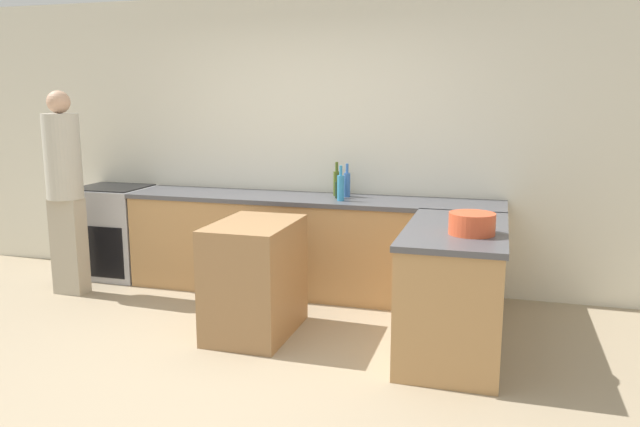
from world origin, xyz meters
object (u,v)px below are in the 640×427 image
at_px(water_bottle_blue, 347,184).
at_px(island_table, 255,278).
at_px(wine_bottle_dark, 338,189).
at_px(dish_soap_bottle, 341,187).
at_px(person_by_range, 65,184).
at_px(range_oven, 115,231).
at_px(olive_oil_bottle, 337,182).
at_px(mixing_bowl, 472,224).

bearing_deg(water_bottle_blue, island_table, -109.80).
distance_m(island_table, wine_bottle_dark, 1.26).
bearing_deg(wine_bottle_dark, dish_soap_bottle, -67.21).
bearing_deg(wine_bottle_dark, island_table, -108.77).
height_order(dish_soap_bottle, person_by_range, person_by_range).
distance_m(range_oven, wine_bottle_dark, 2.37).
bearing_deg(person_by_range, island_table, -12.45).
relative_size(range_oven, wine_bottle_dark, 4.46).
xyz_separation_m(range_oven, person_by_range, (-0.04, -0.63, 0.56)).
bearing_deg(island_table, person_by_range, 167.55).
xyz_separation_m(island_table, dish_soap_bottle, (0.42, 0.95, 0.58)).
bearing_deg(water_bottle_blue, dish_soap_bottle, -89.96).
relative_size(island_table, person_by_range, 0.47).
bearing_deg(wine_bottle_dark, range_oven, -179.82).
xyz_separation_m(olive_oil_bottle, dish_soap_bottle, (0.11, -0.26, -0.00)).
relative_size(range_oven, person_by_range, 0.49).
distance_m(island_table, olive_oil_bottle, 1.38).
xyz_separation_m(range_oven, mixing_bowl, (3.53, -1.18, 0.51)).
xyz_separation_m(wine_bottle_dark, water_bottle_blue, (0.06, 0.09, 0.04)).
distance_m(range_oven, dish_soap_bottle, 2.44).
xyz_separation_m(wine_bottle_dark, dish_soap_bottle, (0.06, -0.13, 0.04)).
xyz_separation_m(mixing_bowl, water_bottle_blue, (-1.16, 1.28, 0.05)).
relative_size(mixing_bowl, water_bottle_blue, 1.01).
relative_size(olive_oil_bottle, water_bottle_blue, 1.03).
bearing_deg(island_table, mixing_bowl, -3.86).
bearing_deg(mixing_bowl, island_table, 176.14).
relative_size(wine_bottle_dark, olive_oil_bottle, 0.66).
bearing_deg(wine_bottle_dark, mixing_bowl, -44.36).
xyz_separation_m(island_table, olive_oil_bottle, (0.32, 1.21, 0.58)).
xyz_separation_m(island_table, wine_bottle_dark, (0.37, 1.08, 0.54)).
height_order(island_table, water_bottle_blue, water_bottle_blue).
xyz_separation_m(water_bottle_blue, person_by_range, (-2.41, -0.73, -0.00)).
height_order(olive_oil_bottle, person_by_range, person_by_range).
bearing_deg(person_by_range, mixing_bowl, -8.70).
bearing_deg(wine_bottle_dark, person_by_range, -164.86).
bearing_deg(olive_oil_bottle, person_by_range, -161.60).
distance_m(mixing_bowl, dish_soap_bottle, 1.56).
relative_size(island_table, olive_oil_bottle, 2.78).
height_order(mixing_bowl, person_by_range, person_by_range).
bearing_deg(dish_soap_bottle, mixing_bowl, -42.32).
xyz_separation_m(mixing_bowl, wine_bottle_dark, (-1.21, 1.18, 0.01)).
bearing_deg(island_table, olive_oil_bottle, 75.30).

